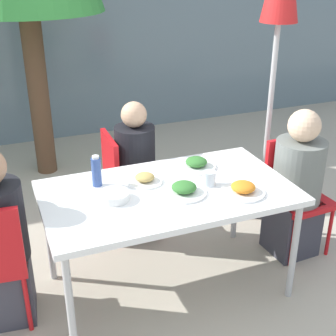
{
  "coord_description": "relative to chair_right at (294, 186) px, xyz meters",
  "views": [
    {
      "loc": [
        -0.95,
        -2.4,
        2.11
      ],
      "look_at": [
        0.0,
        0.0,
        0.9
      ],
      "focal_mm": 50.0,
      "sensor_mm": 36.0,
      "label": 1
    }
  ],
  "objects": [
    {
      "name": "chair_right",
      "position": [
        0.0,
        0.0,
        0.0
      ],
      "size": [
        0.42,
        0.42,
        0.86
      ],
      "rotation": [
        0.0,
        0.0,
        -3.08
      ],
      "color": "red",
      "rests_on": "ground"
    },
    {
      "name": "person_far",
      "position": [
        -1.07,
        0.55,
        0.03
      ],
      "size": [
        0.3,
        0.3,
        1.12
      ],
      "rotation": [
        0.0,
        0.0,
        -1.58
      ],
      "color": "black",
      "rests_on": "ground"
    },
    {
      "name": "plate_2",
      "position": [
        -1.17,
        0.0,
        0.27
      ],
      "size": [
        0.23,
        0.23,
        0.06
      ],
      "color": "white",
      "rests_on": "dining_table"
    },
    {
      "name": "drinking_cup",
      "position": [
        -0.81,
        -0.18,
        0.29
      ],
      "size": [
        0.08,
        0.08,
        0.09
      ],
      "color": "silver",
      "rests_on": "dining_table"
    },
    {
      "name": "dining_table",
      "position": [
        -1.07,
        -0.14,
        0.19
      ],
      "size": [
        1.56,
        0.89,
        0.75
      ],
      "color": "white",
      "rests_on": "ground"
    },
    {
      "name": "building_facade",
      "position": [
        -1.07,
        3.08,
        1.0
      ],
      "size": [
        10.0,
        0.2,
        3.0
      ],
      "color": "slate",
      "rests_on": "ground"
    },
    {
      "name": "plate_1",
      "position": [
        -0.77,
        0.09,
        0.28
      ],
      "size": [
        0.27,
        0.27,
        0.07
      ],
      "color": "white",
      "rests_on": "dining_table"
    },
    {
      "name": "person_right",
      "position": [
        -0.05,
        -0.08,
        0.03
      ],
      "size": [
        0.36,
        0.36,
        1.13
      ],
      "rotation": [
        0.0,
        0.0,
        -3.08
      ],
      "color": "#383842",
      "rests_on": "ground"
    },
    {
      "name": "plate_0",
      "position": [
        -1.0,
        -0.23,
        0.28
      ],
      "size": [
        0.28,
        0.28,
        0.08
      ],
      "color": "white",
      "rests_on": "dining_table"
    },
    {
      "name": "bottle",
      "position": [
        -1.47,
        0.08,
        0.35
      ],
      "size": [
        0.06,
        0.06,
        0.21
      ],
      "color": "#334C8E",
      "rests_on": "dining_table"
    },
    {
      "name": "plate_3",
      "position": [
        -0.66,
        -0.36,
        0.28
      ],
      "size": [
        0.27,
        0.27,
        0.07
      ],
      "color": "white",
      "rests_on": "dining_table"
    },
    {
      "name": "closed_umbrella",
      "position": [
        0.09,
        0.53,
        1.27
      ],
      "size": [
        0.36,
        0.36,
        2.37
      ],
      "color": "#333333",
      "rests_on": "ground"
    },
    {
      "name": "chair_far",
      "position": [
        -1.15,
        0.6,
        0.0
      ],
      "size": [
        0.4,
        0.4,
        0.86
      ],
      "rotation": [
        0.0,
        0.0,
        -1.58
      ],
      "color": "red",
      "rests_on": "ground"
    },
    {
      "name": "salad_bowl",
      "position": [
        -1.42,
        -0.14,
        0.27
      ],
      "size": [
        0.19,
        0.19,
        0.05
      ],
      "color": "white",
      "rests_on": "dining_table"
    },
    {
      "name": "ground_plane",
      "position": [
        -1.07,
        -0.14,
        -0.5
      ],
      "size": [
        24.0,
        24.0,
        0.0
      ],
      "primitive_type": "plane",
      "color": "#B2A893"
    }
  ]
}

